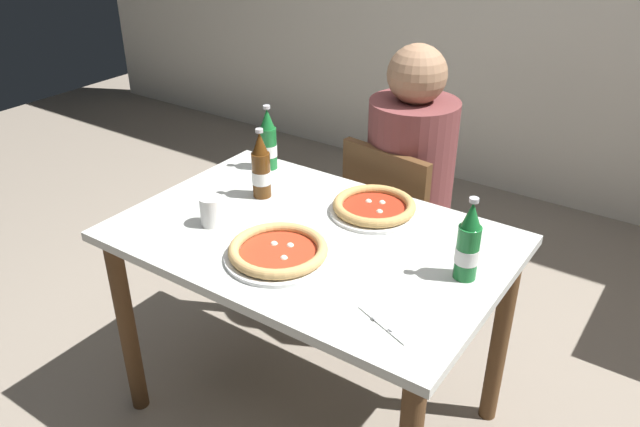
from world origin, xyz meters
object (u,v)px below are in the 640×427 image
(diner_seated, at_px, (408,201))
(pizza_marinara_far, at_px, (279,252))
(napkin_with_cutlery, at_px, (408,313))
(paper_cup, at_px, (212,211))
(beer_bottle_right, at_px, (268,142))
(beer_bottle_center, at_px, (261,169))
(chair_behind_table, at_px, (398,228))
(pizza_margherita_near, at_px, (374,207))
(dining_table_main, at_px, (311,265))
(beer_bottle_left, at_px, (468,245))

(diner_seated, height_order, pizza_marinara_far, diner_seated)
(napkin_with_cutlery, xyz_separation_m, paper_cup, (-0.73, 0.06, 0.04))
(pizza_marinara_far, distance_m, beer_bottle_right, 0.64)
(beer_bottle_center, xyz_separation_m, napkin_with_cutlery, (0.72, -0.30, -0.10))
(chair_behind_table, distance_m, pizza_margherita_near, 0.49)
(dining_table_main, height_order, diner_seated, diner_seated)
(paper_cup, bearing_deg, beer_bottle_left, 12.78)
(pizza_marinara_far, height_order, paper_cup, paper_cup)
(beer_bottle_center, relative_size, beer_bottle_right, 1.00)
(beer_bottle_left, xyz_separation_m, beer_bottle_center, (-0.78, 0.07, 0.00))
(chair_behind_table, bearing_deg, diner_seated, -93.13)
(diner_seated, height_order, beer_bottle_left, diner_seated)
(pizza_marinara_far, bearing_deg, diner_seated, 89.79)
(pizza_marinara_far, bearing_deg, napkin_with_cutlery, -2.89)
(chair_behind_table, relative_size, pizza_marinara_far, 2.69)
(dining_table_main, bearing_deg, napkin_with_cutlery, -23.21)
(beer_bottle_right, bearing_deg, paper_cup, -74.48)
(dining_table_main, bearing_deg, diner_seated, 89.46)
(beer_bottle_left, relative_size, beer_bottle_right, 1.00)
(dining_table_main, relative_size, pizza_marinara_far, 3.79)
(pizza_margherita_near, xyz_separation_m, paper_cup, (-0.39, -0.36, 0.03))
(beer_bottle_right, height_order, paper_cup, beer_bottle_right)
(pizza_margherita_near, bearing_deg, chair_behind_table, 104.20)
(dining_table_main, distance_m, beer_bottle_left, 0.54)
(beer_bottle_center, bearing_deg, pizza_margherita_near, 16.34)
(pizza_margherita_near, height_order, beer_bottle_right, beer_bottle_right)
(beer_bottle_left, bearing_deg, pizza_marinara_far, -156.11)
(chair_behind_table, xyz_separation_m, paper_cup, (-0.29, -0.74, 0.32))
(diner_seated, bearing_deg, dining_table_main, -90.54)
(pizza_marinara_far, bearing_deg, pizza_margherita_near, 77.25)
(chair_behind_table, height_order, napkin_with_cutlery, chair_behind_table)
(chair_behind_table, distance_m, diner_seated, 0.11)
(chair_behind_table, distance_m, pizza_marinara_far, 0.83)
(chair_behind_table, height_order, pizza_margherita_near, chair_behind_table)
(chair_behind_table, relative_size, paper_cup, 8.95)
(beer_bottle_right, relative_size, napkin_with_cutlery, 1.06)
(diner_seated, relative_size, beer_bottle_left, 4.89)
(chair_behind_table, bearing_deg, pizza_marinara_far, 98.43)
(pizza_marinara_far, relative_size, beer_bottle_center, 1.28)
(beer_bottle_center, height_order, napkin_with_cutlery, beer_bottle_center)
(pizza_margherita_near, relative_size, napkin_with_cutlery, 1.26)
(chair_behind_table, height_order, pizza_marinara_far, chair_behind_table)
(chair_behind_table, height_order, beer_bottle_right, beer_bottle_right)
(dining_table_main, relative_size, diner_seated, 0.99)
(dining_table_main, relative_size, pizza_margherita_near, 4.08)
(chair_behind_table, bearing_deg, dining_table_main, 98.27)
(diner_seated, xyz_separation_m, napkin_with_cutlery, (0.43, -0.85, 0.17))
(beer_bottle_center, bearing_deg, chair_behind_table, 59.76)
(diner_seated, bearing_deg, napkin_with_cutlery, -63.15)
(pizza_marinara_far, bearing_deg, chair_behind_table, 90.50)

